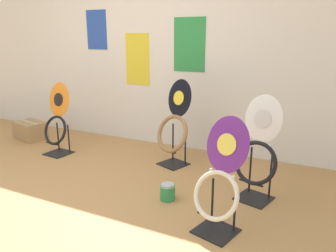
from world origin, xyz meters
TOP-DOWN VIEW (x-y plane):
  - ground_plane at (0.00, 0.00)m, footprint 14.00×14.00m
  - wall_back at (-0.00, 2.17)m, footprint 8.00×0.07m
  - toilet_seat_display_orange_sun at (-0.76, 1.25)m, footprint 0.38×0.31m
  - toilet_seat_display_purple_note at (1.53, 0.49)m, footprint 0.42×0.39m
  - toilet_seat_display_white_plain at (1.67, 1.11)m, footprint 0.42×0.35m
  - toilet_seat_display_jazz_black at (0.68, 1.54)m, footprint 0.48×0.39m
  - paint_can at (0.98, 0.75)m, footprint 0.14×0.14m
  - storage_box at (-1.56, 1.52)m, footprint 0.51×0.40m

SIDE VIEW (x-z plane):
  - ground_plane at x=0.00m, z-range 0.00..0.00m
  - paint_can at x=0.98m, z-range 0.00..0.15m
  - storage_box at x=-1.56m, z-range 0.00..0.25m
  - toilet_seat_display_purple_note at x=1.53m, z-range -0.03..0.83m
  - toilet_seat_display_orange_sun at x=-0.76m, z-range -0.03..0.85m
  - toilet_seat_display_jazz_black at x=0.68m, z-range -0.03..0.93m
  - toilet_seat_display_white_plain at x=1.67m, z-range 0.00..0.93m
  - wall_back at x=0.00m, z-range 0.00..2.60m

